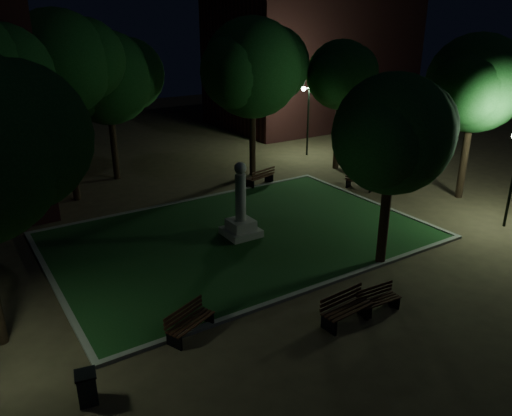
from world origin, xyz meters
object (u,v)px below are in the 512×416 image
at_px(bench_right_side, 360,182).
at_px(bench_near_left, 346,309).
at_px(monument, 241,216).
at_px(bench_west_near, 189,322).
at_px(bench_far_side, 261,178).
at_px(bench_near_right, 378,300).
at_px(trash_bin, 87,387).

bearing_deg(bench_right_side, bench_near_left, 113.58).
bearing_deg(monument, bench_near_left, -94.73).
relative_size(bench_near_left, bench_west_near, 1.05).
bearing_deg(monument, bench_far_side, 49.84).
height_order(bench_west_near, bench_far_side, bench_far_side).
distance_m(monument, bench_right_side, 8.78).
xyz_separation_m(bench_near_right, bench_right_side, (7.87, 9.03, 0.02)).
relative_size(bench_west_near, bench_far_side, 0.90).
bearing_deg(bench_near_right, monument, 99.03).
height_order(bench_near_left, trash_bin, bench_near_left).
bearing_deg(bench_west_near, bench_near_left, -47.40).
height_order(bench_near_left, bench_near_right, bench_near_left).
distance_m(monument, bench_west_near, 7.10).
distance_m(bench_near_right, bench_far_side, 13.04).
bearing_deg(bench_near_right, bench_far_side, 76.73).
relative_size(bench_near_left, bench_right_side, 1.10).
bearing_deg(bench_far_side, trash_bin, 28.81).
distance_m(monument, bench_near_right, 7.25).
relative_size(bench_west_near, trash_bin, 2.01).
xyz_separation_m(bench_near_left, trash_bin, (-7.54, 0.81, -0.02)).
height_order(bench_near_left, bench_right_side, bench_near_left).
relative_size(monument, bench_near_right, 2.16).
bearing_deg(bench_near_right, bench_near_left, 179.61).
bearing_deg(trash_bin, bench_near_left, -6.17).
bearing_deg(bench_near_left, bench_near_right, -7.93).
bearing_deg(bench_right_side, bench_near_right, 118.16).
distance_m(monument, bench_near_left, 7.14).
bearing_deg(monument, bench_right_side, 12.10).
relative_size(bench_near_right, bench_far_side, 0.79).
bearing_deg(trash_bin, bench_west_near, 19.61).
relative_size(monument, bench_far_side, 1.71).
bearing_deg(bench_west_near, bench_right_side, 4.71).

